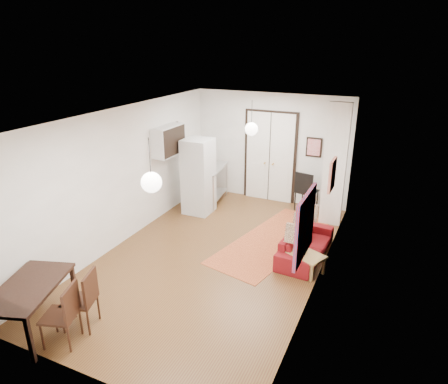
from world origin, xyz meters
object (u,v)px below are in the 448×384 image
at_px(dining_chair_far, 64,307).
at_px(kitchen_counter, 210,179).
at_px(sofa, 306,244).
at_px(dining_chair_near, 83,292).
at_px(coffee_table, 302,255).
at_px(fridge, 198,177).
at_px(black_side_chair, 308,186).
at_px(dining_table, 29,291).

bearing_deg(dining_chair_far, kitchen_counter, 166.29).
xyz_separation_m(sofa, dining_chair_near, (-2.61, -3.46, 0.29)).
xyz_separation_m(coffee_table, fridge, (-3.09, 1.65, 0.63)).
xyz_separation_m(kitchen_counter, black_side_chair, (2.50, 0.66, -0.04)).
relative_size(kitchen_counter, dining_table, 0.88).
distance_m(fridge, black_side_chair, 2.84).
bearing_deg(dining_table, kitchen_counter, 88.46).
relative_size(dining_table, dining_chair_near, 1.65).
bearing_deg(dining_chair_far, sofa, 127.53).
bearing_deg(kitchen_counter, black_side_chair, 6.84).
bearing_deg(sofa, black_side_chair, 16.63).
height_order(fridge, dining_table, fridge).
height_order(kitchen_counter, dining_chair_near, kitchen_counter).
distance_m(dining_table, dining_chair_far, 0.62).
bearing_deg(dining_chair_far, fridge, 166.62).
bearing_deg(kitchen_counter, coffee_table, -45.02).
xyz_separation_m(dining_chair_far, black_side_chair, (2.05, 6.31, 0.07)).
height_order(sofa, black_side_chair, black_side_chair).
bearing_deg(kitchen_counter, dining_chair_far, -93.48).
bearing_deg(sofa, kitchen_counter, 63.31).
distance_m(coffee_table, black_side_chair, 3.09).
bearing_deg(black_side_chair, coffee_table, 114.20).
relative_size(coffee_table, dining_chair_far, 1.01).
bearing_deg(coffee_table, fridge, 151.86).
bearing_deg(coffee_table, black_side_chair, 101.63).
xyz_separation_m(sofa, coffee_table, (0.06, -0.55, 0.06)).
xyz_separation_m(coffee_table, kitchen_counter, (-3.12, 2.35, 0.34)).
bearing_deg(dining_table, sofa, 50.51).
xyz_separation_m(fridge, dining_chair_near, (0.42, -4.56, -0.40)).
xyz_separation_m(sofa, dining_table, (-3.21, -3.90, 0.42)).
height_order(dining_table, dining_chair_far, dining_chair_far).
relative_size(dining_chair_near, dining_chair_far, 1.00).
xyz_separation_m(coffee_table, dining_chair_near, (-2.67, -2.91, 0.23)).
relative_size(fridge, dining_chair_far, 2.00).
bearing_deg(dining_chair_far, black_side_chair, 143.74).
relative_size(dining_table, black_side_chair, 1.49).
height_order(kitchen_counter, dining_table, kitchen_counter).
xyz_separation_m(sofa, kitchen_counter, (-3.06, 1.80, 0.40)).
height_order(dining_chair_near, dining_chair_far, same).
bearing_deg(fridge, dining_chair_far, -85.14).
distance_m(dining_table, dining_chair_near, 0.76).
bearing_deg(coffee_table, dining_table, -134.33).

